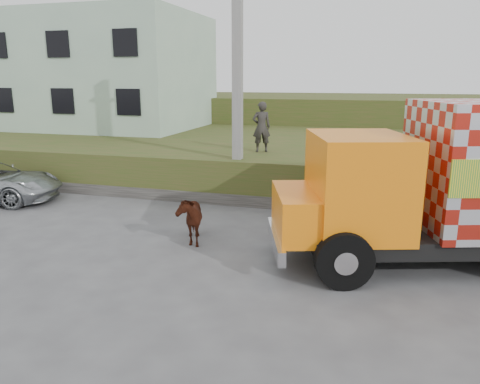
% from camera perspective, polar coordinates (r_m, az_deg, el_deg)
% --- Properties ---
extents(ground, '(120.00, 120.00, 0.00)m').
position_cam_1_polar(ground, '(11.78, -1.99, -7.08)').
color(ground, '#474749').
rests_on(ground, ground).
extents(embankment, '(40.00, 12.00, 1.50)m').
position_cam_1_polar(embankment, '(21.03, 6.53, 4.27)').
color(embankment, '#334B19').
rests_on(embankment, ground).
extents(embankment_far, '(40.00, 12.00, 3.00)m').
position_cam_1_polar(embankment_far, '(32.75, 10.21, 8.86)').
color(embankment_far, '#334B19').
rests_on(embankment_far, ground).
extents(retaining_strip, '(16.00, 0.50, 0.40)m').
position_cam_1_polar(retaining_strip, '(16.14, -4.10, -0.58)').
color(retaining_strip, '#595651').
rests_on(retaining_strip, ground).
extents(building, '(10.00, 8.00, 6.00)m').
position_cam_1_polar(building, '(27.55, -15.93, 13.92)').
color(building, '#AAC7AC').
rests_on(building, embankment).
extents(utility_pole, '(1.20, 0.30, 8.00)m').
position_cam_1_polar(utility_pole, '(15.70, -0.31, 13.35)').
color(utility_pole, gray).
rests_on(utility_pole, ground).
extents(cow, '(1.28, 1.69, 1.30)m').
position_cam_1_polar(cow, '(12.28, -6.29, -3.08)').
color(cow, '#321A0C').
rests_on(cow, ground).
extents(pedestrian, '(0.79, 0.67, 1.85)m').
position_cam_1_polar(pedestrian, '(17.39, 2.63, 7.92)').
color(pedestrian, '#312F2B').
rests_on(pedestrian, embankment).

